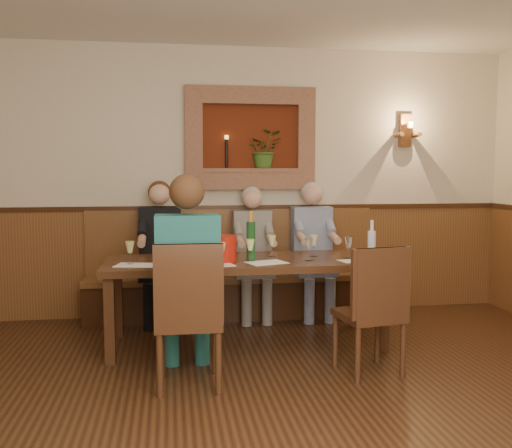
{
  "coord_description": "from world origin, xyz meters",
  "views": [
    {
      "loc": [
        -0.64,
        -2.99,
        1.51
      ],
      "look_at": [
        0.1,
        1.9,
        1.05
      ],
      "focal_mm": 40.0,
      "sensor_mm": 36.0,
      "label": 1
    }
  ],
  "objects_px": {
    "wine_bottle_green_a": "(251,240)",
    "person_bench_right": "(313,262)",
    "dining_table": "(245,268)",
    "spittoon_bucket": "(225,249)",
    "person_bench_mid": "(253,265)",
    "water_bottle": "(372,246)",
    "chair_near_right": "(370,336)",
    "person_bench_left": "(160,264)",
    "wine_bottle_green_b": "(171,244)",
    "person_chair_front": "(188,295)",
    "chair_near_left": "(189,345)",
    "bench": "(234,286)"
  },
  "relations": [
    {
      "from": "bench",
      "to": "chair_near_left",
      "type": "relative_size",
      "value": 2.9
    },
    {
      "from": "person_bench_mid",
      "to": "wine_bottle_green_b",
      "type": "distance_m",
      "value": 1.21
    },
    {
      "from": "bench",
      "to": "person_bench_mid",
      "type": "distance_m",
      "value": 0.31
    },
    {
      "from": "bench",
      "to": "person_bench_left",
      "type": "xyz_separation_m",
      "value": [
        -0.74,
        -0.11,
        0.26
      ]
    },
    {
      "from": "person_bench_mid",
      "to": "water_bottle",
      "type": "bearing_deg",
      "value": -56.56
    },
    {
      "from": "wine_bottle_green_b",
      "to": "person_bench_left",
      "type": "bearing_deg",
      "value": 97.54
    },
    {
      "from": "person_bench_mid",
      "to": "person_chair_front",
      "type": "relative_size",
      "value": 0.91
    },
    {
      "from": "chair_near_right",
      "to": "person_bench_left",
      "type": "bearing_deg",
      "value": 123.45
    },
    {
      "from": "person_bench_left",
      "to": "spittoon_bucket",
      "type": "bearing_deg",
      "value": -59.8
    },
    {
      "from": "dining_table",
      "to": "person_bench_mid",
      "type": "distance_m",
      "value": 0.87
    },
    {
      "from": "wine_bottle_green_b",
      "to": "water_bottle",
      "type": "bearing_deg",
      "value": -14.17
    },
    {
      "from": "bench",
      "to": "person_chair_front",
      "type": "distance_m",
      "value": 1.82
    },
    {
      "from": "person_bench_mid",
      "to": "wine_bottle_green_a",
      "type": "bearing_deg",
      "value": -99.48
    },
    {
      "from": "dining_table",
      "to": "spittoon_bucket",
      "type": "relative_size",
      "value": 10.8
    },
    {
      "from": "person_chair_front",
      "to": "wine_bottle_green_a",
      "type": "xyz_separation_m",
      "value": [
        0.56,
        0.72,
        0.3
      ]
    },
    {
      "from": "water_bottle",
      "to": "dining_table",
      "type": "bearing_deg",
      "value": 158.92
    },
    {
      "from": "wine_bottle_green_a",
      "to": "person_bench_right",
      "type": "bearing_deg",
      "value": 48.96
    },
    {
      "from": "dining_table",
      "to": "wine_bottle_green_a",
      "type": "xyz_separation_m",
      "value": [
        0.04,
        -0.06,
        0.25
      ]
    },
    {
      "from": "chair_near_right",
      "to": "spittoon_bucket",
      "type": "height_order",
      "value": "spittoon_bucket"
    },
    {
      "from": "dining_table",
      "to": "wine_bottle_green_a",
      "type": "relative_size",
      "value": 5.71
    },
    {
      "from": "chair_near_left",
      "to": "dining_table",
      "type": "bearing_deg",
      "value": 61.81
    },
    {
      "from": "spittoon_bucket",
      "to": "water_bottle",
      "type": "bearing_deg",
      "value": -12.97
    },
    {
      "from": "chair_near_right",
      "to": "water_bottle",
      "type": "xyz_separation_m",
      "value": [
        0.18,
        0.47,
        0.61
      ]
    },
    {
      "from": "wine_bottle_green_b",
      "to": "chair_near_right",
      "type": "bearing_deg",
      "value": -31.25
    },
    {
      "from": "bench",
      "to": "wine_bottle_green_b",
      "type": "bearing_deg",
      "value": -124.73
    },
    {
      "from": "person_bench_mid",
      "to": "chair_near_left",
      "type": "bearing_deg",
      "value": -111.96
    },
    {
      "from": "dining_table",
      "to": "bench",
      "type": "xyz_separation_m",
      "value": [
        0.0,
        0.94,
        -0.35
      ]
    },
    {
      "from": "dining_table",
      "to": "person_bench_mid",
      "type": "height_order",
      "value": "person_bench_mid"
    },
    {
      "from": "person_bench_right",
      "to": "chair_near_left",
      "type": "bearing_deg",
      "value": -127.21
    },
    {
      "from": "water_bottle",
      "to": "wine_bottle_green_b",
      "type": "bearing_deg",
      "value": 165.83
    },
    {
      "from": "chair_near_right",
      "to": "person_bench_left",
      "type": "distance_m",
      "value": 2.33
    },
    {
      "from": "chair_near_left",
      "to": "spittoon_bucket",
      "type": "distance_m",
      "value": 1.05
    },
    {
      "from": "person_bench_left",
      "to": "chair_near_left",
      "type": "bearing_deg",
      "value": -83.01
    },
    {
      "from": "person_chair_front",
      "to": "wine_bottle_green_a",
      "type": "bearing_deg",
      "value": 51.85
    },
    {
      "from": "person_bench_mid",
      "to": "person_bench_right",
      "type": "bearing_deg",
      "value": -0.13
    },
    {
      "from": "spittoon_bucket",
      "to": "chair_near_left",
      "type": "bearing_deg",
      "value": -112.22
    },
    {
      "from": "chair_near_left",
      "to": "bench",
      "type": "bearing_deg",
      "value": 75.57
    },
    {
      "from": "bench",
      "to": "person_bench_left",
      "type": "distance_m",
      "value": 0.79
    },
    {
      "from": "dining_table",
      "to": "spittoon_bucket",
      "type": "bearing_deg",
      "value": -149.67
    },
    {
      "from": "water_bottle",
      "to": "spittoon_bucket",
      "type": "bearing_deg",
      "value": 167.03
    },
    {
      "from": "chair_near_left",
      "to": "person_bench_right",
      "type": "height_order",
      "value": "person_bench_right"
    },
    {
      "from": "person_bench_right",
      "to": "chair_near_right",
      "type": "bearing_deg",
      "value": -89.88
    },
    {
      "from": "person_bench_left",
      "to": "wine_bottle_green_b",
      "type": "xyz_separation_m",
      "value": [
        0.11,
        -0.81,
        0.31
      ]
    },
    {
      "from": "bench",
      "to": "person_bench_right",
      "type": "relative_size",
      "value": 2.15
    },
    {
      "from": "chair_near_left",
      "to": "person_chair_front",
      "type": "distance_m",
      "value": 0.36
    },
    {
      "from": "person_chair_front",
      "to": "chair_near_right",
      "type": "bearing_deg",
      "value": -3.46
    },
    {
      "from": "person_bench_left",
      "to": "chair_near_right",
      "type": "bearing_deg",
      "value": -47.28
    },
    {
      "from": "wine_bottle_green_a",
      "to": "wine_bottle_green_b",
      "type": "bearing_deg",
      "value": 172.85
    },
    {
      "from": "chair_near_right",
      "to": "water_bottle",
      "type": "relative_size",
      "value": 2.7
    },
    {
      "from": "person_bench_mid",
      "to": "water_bottle",
      "type": "relative_size",
      "value": 3.76
    }
  ]
}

